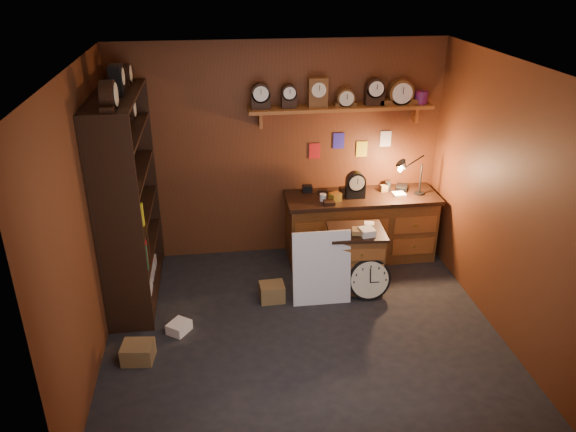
# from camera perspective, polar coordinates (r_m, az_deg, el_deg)

# --- Properties ---
(floor) EXTENTS (4.00, 4.00, 0.00)m
(floor) POSITION_cam_1_polar(r_m,az_deg,el_deg) (5.99, 1.47, -11.43)
(floor) COLOR black
(floor) RESTS_ON ground
(room_shell) EXTENTS (4.02, 3.62, 2.71)m
(room_shell) POSITION_cam_1_polar(r_m,az_deg,el_deg) (5.27, 1.97, 4.58)
(room_shell) COLOR #5F2E16
(room_shell) RESTS_ON ground
(shelving_unit) EXTENTS (0.47, 1.60, 2.58)m
(shelving_unit) POSITION_cam_1_polar(r_m,az_deg,el_deg) (6.26, -16.29, 2.36)
(shelving_unit) COLOR black
(shelving_unit) RESTS_ON ground
(workbench) EXTENTS (1.90, 0.66, 1.36)m
(workbench) POSITION_cam_1_polar(r_m,az_deg,el_deg) (7.18, 7.37, -0.70)
(workbench) COLOR brown
(workbench) RESTS_ON ground
(low_cabinet) EXTENTS (0.67, 0.58, 0.81)m
(low_cabinet) POSITION_cam_1_polar(r_m,az_deg,el_deg) (6.55, 6.85, -4.06)
(low_cabinet) COLOR brown
(low_cabinet) RESTS_ON ground
(big_round_clock) EXTENTS (0.49, 0.16, 0.49)m
(big_round_clock) POSITION_cam_1_polar(r_m,az_deg,el_deg) (6.43, 8.24, -6.37)
(big_round_clock) COLOR black
(big_round_clock) RESTS_ON ground
(white_panel) EXTENTS (0.65, 0.18, 0.86)m
(white_panel) POSITION_cam_1_polar(r_m,az_deg,el_deg) (6.45, 3.35, -8.54)
(white_panel) COLOR silver
(white_panel) RESTS_ON ground
(mini_fridge) EXTENTS (0.52, 0.54, 0.52)m
(mini_fridge) POSITION_cam_1_polar(r_m,az_deg,el_deg) (7.08, 2.68, -2.84)
(mini_fridge) COLOR silver
(mini_fridge) RESTS_ON ground
(floor_box_a) EXTENTS (0.32, 0.28, 0.18)m
(floor_box_a) POSITION_cam_1_polar(r_m,az_deg,el_deg) (5.73, -14.99, -13.22)
(floor_box_a) COLOR olive
(floor_box_a) RESTS_ON ground
(floor_box_b) EXTENTS (0.28, 0.29, 0.11)m
(floor_box_b) POSITION_cam_1_polar(r_m,az_deg,el_deg) (6.03, -11.01, -11.03)
(floor_box_b) COLOR white
(floor_box_b) RESTS_ON ground
(floor_box_c) EXTENTS (0.28, 0.24, 0.20)m
(floor_box_c) POSITION_cam_1_polar(r_m,az_deg,el_deg) (6.39, -1.64, -7.74)
(floor_box_c) COLOR olive
(floor_box_c) RESTS_ON ground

